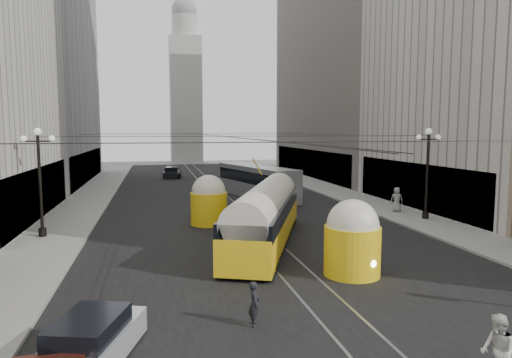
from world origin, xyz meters
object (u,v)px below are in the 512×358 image
city_bus (257,180)px  pedestrian_crossing_a (254,304)px  streetcar (265,215)px  sedan_silver (89,343)px  pedestrian_crossing_b (498,351)px  pedestrian_sidewalk_right (397,199)px

city_bus → pedestrian_crossing_a: city_bus is taller
streetcar → sedan_silver: size_ratio=3.17×
streetcar → sedan_silver: (-7.80, -11.79, -1.06)m
sedan_silver → city_bus: bearing=69.0°
pedestrian_crossing_b → pedestrian_sidewalk_right: pedestrian_sidewalk_right is taller
pedestrian_crossing_a → city_bus: bearing=-7.4°
streetcar → pedestrian_crossing_b: streetcar is taller
streetcar → city_bus: bearing=79.0°
streetcar → pedestrian_crossing_a: streetcar is taller
pedestrian_sidewalk_right → pedestrian_crossing_a: bearing=69.1°
streetcar → city_bus: (3.38, 17.37, -0.03)m
pedestrian_sidewalk_right → city_bus: bearing=-29.9°
streetcar → city_bus: size_ratio=1.20×
pedestrian_crossing_a → pedestrian_sidewalk_right: bearing=-35.4°
streetcar → sedan_silver: bearing=-123.5°
city_bus → streetcar: bearing=-101.0°
sedan_silver → pedestrian_crossing_b: pedestrian_crossing_b is taller
city_bus → pedestrian_crossing_a: 28.39m
streetcar → pedestrian_sidewalk_right: streetcar is taller
pedestrian_crossing_b → pedestrian_sidewalk_right: 24.27m
streetcar → pedestrian_crossing_b: 15.30m
pedestrian_crossing_b → pedestrian_sidewalk_right: size_ratio=0.99×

